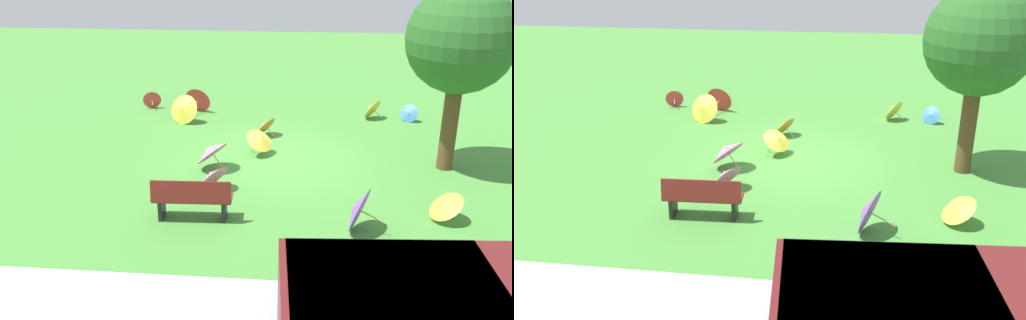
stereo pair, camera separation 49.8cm
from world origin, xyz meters
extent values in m
plane|color=#478C38|center=(0.00, 0.00, 0.00)|extent=(40.00, 40.00, 0.00)
cube|color=black|center=(-1.74, 7.52, 1.25)|extent=(2.70, 2.10, 0.55)
cylinder|color=black|center=(-0.98, 6.63, 0.38)|extent=(0.77, 0.27, 0.76)
cube|color=maroon|center=(1.61, 3.36, 0.45)|extent=(1.62, 0.52, 0.05)
cube|color=maroon|center=(1.60, 3.56, 0.68)|extent=(1.60, 0.18, 0.45)
cube|color=black|center=(2.25, 3.38, 0.23)|extent=(0.10, 0.41, 0.45)
cube|color=black|center=(0.97, 3.33, 0.23)|extent=(0.10, 0.41, 0.45)
cylinder|color=brown|center=(-4.06, 0.19, 1.21)|extent=(0.38, 0.38, 2.42)
sphere|color=#286023|center=(-4.06, 0.19, 3.17)|extent=(2.50, 2.50, 2.50)
cylinder|color=tan|center=(-1.96, 3.68, 0.36)|extent=(0.51, 0.21, 0.19)
cone|color=purple|center=(-1.64, 3.56, 0.47)|extent=(0.73, 1.03, 0.94)
sphere|color=tan|center=(-1.57, 3.53, 0.49)|extent=(0.05, 0.05, 0.05)
cylinder|color=tan|center=(-3.59, 2.94, 0.16)|extent=(0.25, 0.11, 0.31)
cone|color=yellow|center=(-3.44, 3.00, 0.36)|extent=(0.87, 0.91, 0.57)
sphere|color=tan|center=(-3.40, 3.01, 0.41)|extent=(0.06, 0.05, 0.05)
cylinder|color=tan|center=(1.46, 0.87, 0.21)|extent=(0.36, 0.18, 0.42)
cone|color=pink|center=(1.68, 0.77, 0.48)|extent=(1.09, 1.14, 0.74)
sphere|color=tan|center=(1.74, 0.74, 0.55)|extent=(0.06, 0.05, 0.05)
cylinder|color=tan|center=(0.37, -1.68, 0.15)|extent=(0.31, 0.20, 0.27)
cone|color=orange|center=(0.56, -1.79, 0.31)|extent=(0.79, 0.85, 0.63)
sphere|color=tan|center=(0.60, -1.81, 0.35)|extent=(0.06, 0.06, 0.05)
cylinder|color=tan|center=(4.41, -3.97, 0.25)|extent=(0.12, 0.33, 0.10)
cone|color=#D8383F|center=(4.47, -4.19, 0.30)|extent=(0.64, 0.41, 0.60)
sphere|color=tan|center=(4.49, -4.25, 0.32)|extent=(0.05, 0.05, 0.04)
cylinder|color=tan|center=(2.93, -3.59, 0.30)|extent=(0.14, 0.55, 0.21)
cone|color=#D8383F|center=(2.85, -3.94, 0.43)|extent=(0.92, 0.62, 0.86)
sphere|color=tan|center=(2.83, -4.03, 0.46)|extent=(0.05, 0.05, 0.05)
cylinder|color=tan|center=(3.01, -2.95, 0.31)|extent=(0.19, 0.40, 0.23)
cone|color=yellow|center=(3.12, -2.69, 0.45)|extent=(1.06, 0.87, 0.90)
sphere|color=tan|center=(3.15, -2.61, 0.49)|extent=(0.05, 0.06, 0.05)
cylinder|color=tan|center=(-2.80, -3.56, 0.21)|extent=(0.28, 0.21, 0.20)
cone|color=yellow|center=(-2.62, -3.69, 0.34)|extent=(0.80, 0.85, 0.68)
sphere|color=tan|center=(-2.56, -3.73, 0.38)|extent=(0.06, 0.06, 0.05)
cylinder|color=tan|center=(-3.86, -3.64, 0.19)|extent=(0.20, 0.30, 0.17)
cone|color=#4C8CE5|center=(-3.75, -3.46, 0.28)|extent=(0.64, 0.57, 0.56)
sphere|color=tan|center=(-3.72, -3.42, 0.30)|extent=(0.06, 0.06, 0.05)
cylinder|color=tan|center=(0.69, -0.36, 0.20)|extent=(0.27, 0.22, 0.41)
cone|color=yellow|center=(0.54, -0.24, 0.46)|extent=(0.97, 0.98, 0.56)
sphere|color=tan|center=(0.50, -0.21, 0.52)|extent=(0.06, 0.06, 0.05)
cylinder|color=tan|center=(1.26, 2.08, 0.17)|extent=(0.30, 0.22, 0.29)
cone|color=pink|center=(1.45, 1.95, 0.35)|extent=(0.93, 0.97, 0.70)
sphere|color=tan|center=(1.50, 1.92, 0.40)|extent=(0.06, 0.06, 0.05)
camera|label=1|loc=(-0.61, 13.42, 5.42)|focal=39.56mm
camera|label=2|loc=(-1.10, 13.37, 5.42)|focal=39.56mm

